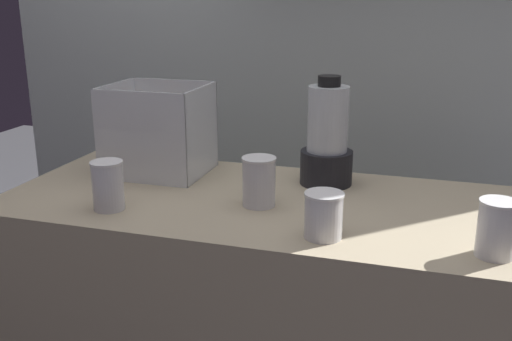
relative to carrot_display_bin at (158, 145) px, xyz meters
name	(u,v)px	position (x,y,z in m)	size (l,w,h in m)	color
counter	(256,340)	(0.37, -0.15, -0.54)	(1.40, 0.64, 0.90)	tan
back_wall_unit	(317,42)	(0.37, 0.62, 0.28)	(2.60, 0.24, 2.50)	silver
carrot_display_bin	(158,145)	(0.00, 0.00, 0.00)	(0.29, 0.25, 0.28)	white
blender_pitcher	(327,141)	(0.53, 0.04, 0.04)	(0.15, 0.15, 0.32)	black
juice_cup_pomegranate_far_left	(108,188)	(0.02, -0.34, -0.03)	(0.08, 0.08, 0.13)	white
juice_cup_beet_left	(259,185)	(0.39, -0.20, -0.03)	(0.09, 0.09, 0.13)	white
juice_cup_carrot_middle	(324,218)	(0.59, -0.36, -0.04)	(0.09, 0.09, 0.11)	white
juice_cup_orange_right	(496,232)	(0.96, -0.35, -0.03)	(0.08, 0.08, 0.13)	white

